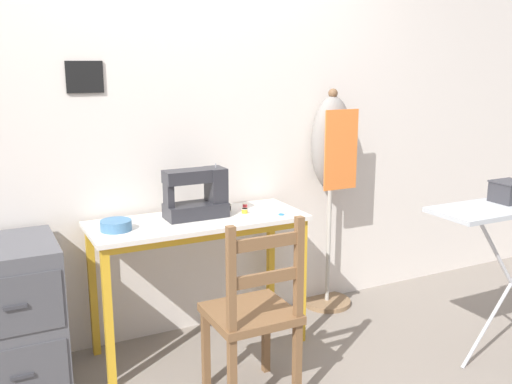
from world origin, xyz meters
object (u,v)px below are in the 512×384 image
Objects in this scene: thread_spool_far_edge at (245,206)px; wooden_chair at (253,314)px; filing_cabinet at (14,319)px; dress_form at (331,158)px; fabric_bowl at (116,225)px; storage_box at (509,192)px; sewing_machine at (198,194)px; thread_spool_near_machine at (228,208)px; scissors at (286,214)px; thread_spool_mid_table at (245,211)px.

wooden_chair is at bearing -112.68° from thread_spool_far_edge.
wooden_chair reaches higher than filing_cabinet.
fabric_bowl is at bearing -172.46° from dress_form.
wooden_chair is at bearing 170.85° from storage_box.
thread_spool_near_machine is at bearing 13.52° from sewing_machine.
dress_form is (0.94, 0.76, 0.57)m from wooden_chair.
storage_box is (0.46, -0.99, -0.07)m from dress_form.
fabric_bowl is 3.70× the size of thread_spool_near_machine.
scissors is 0.34m from thread_spool_near_machine.
scissors is 0.78× the size of storage_box.
sewing_machine is at bearing -171.07° from thread_spool_far_edge.
sewing_machine is at bearing 158.98° from scissors.
thread_spool_far_edge reaches higher than scissors.
filing_cabinet is (-1.02, 0.58, -0.05)m from wooden_chair.
thread_spool_near_machine is 0.78m from wooden_chair.
storage_box reaches higher than thread_spool_near_machine.
thread_spool_near_machine is 0.06× the size of filing_cabinet.
fabric_bowl is 0.95× the size of storage_box.
filing_cabinet is 4.62× the size of storage_box.
dress_form reaches higher than filing_cabinet.
sewing_machine is 0.25× the size of dress_form.
thread_spool_mid_table is 1.24× the size of thread_spool_far_edge.
scissors is at bearing -148.37° from dress_form.
thread_spool_near_machine is 0.05× the size of wooden_chair.
dress_form is at bearing 7.82° from thread_spool_far_edge.
storage_box is (2.42, -0.80, 0.56)m from filing_cabinet.
fabric_bowl is 0.84m from wooden_chair.
dress_form is 1.09m from storage_box.
scissors is at bearing -21.02° from sewing_machine.
thread_spool_far_edge is 0.02× the size of dress_form.
wooden_chair is (-0.23, -0.57, -0.34)m from thread_spool_mid_table.
thread_spool_near_machine is at bearing -173.22° from dress_form.
filing_cabinet is 2.06m from dress_form.
thread_spool_near_machine reaches higher than scissors.
sewing_machine reaches higher than fabric_bowl.
wooden_chair reaches higher than thread_spool_mid_table.
thread_spool_mid_table is 0.05× the size of filing_cabinet.
thread_spool_mid_table is 0.25× the size of storage_box.
thread_spool_far_edge is at bearing 0.39° from thread_spool_near_machine.
thread_spool_far_edge is at bearing 123.77° from scissors.
thread_spool_far_edge is at bearing -172.18° from dress_form.
thread_spool_near_machine is at bearing 139.28° from scissors.
thread_spool_near_machine is 0.03× the size of dress_form.
dress_form reaches higher than storage_box.
sewing_machine reaches higher than wooden_chair.
sewing_machine is at bearing 168.70° from thread_spool_mid_table.
fabric_bowl reaches higher than thread_spool_mid_table.
sewing_machine is 1.66m from storage_box.
thread_spool_near_machine is at bearing 143.80° from storage_box.
thread_spool_mid_table is at bearing -116.74° from thread_spool_far_edge.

